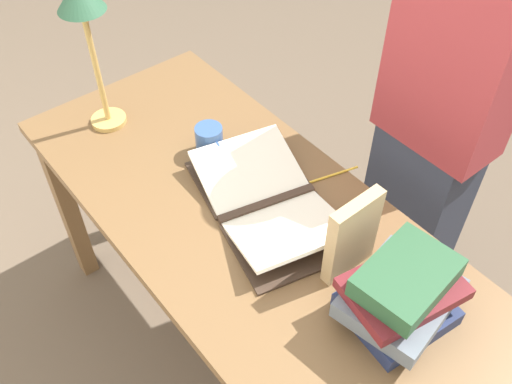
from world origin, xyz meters
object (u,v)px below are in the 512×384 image
at_px(book_standing_upright, 352,237).
at_px(reading_lamp, 83,15).
at_px(open_book, 267,201).
at_px(book_stack_tall, 401,294).
at_px(pencil, 332,175).
at_px(coffee_mug, 210,140).
at_px(person_reader, 436,128).

bearing_deg(book_standing_upright, reading_lamp, 11.29).
xyz_separation_m(open_book, book_stack_tall, (-0.45, -0.02, 0.06)).
distance_m(open_book, pencil, 0.23).
height_order(book_stack_tall, book_standing_upright, book_standing_upright).
bearing_deg(open_book, reading_lamp, 28.70).
bearing_deg(coffee_mug, reading_lamp, 27.91).
bearing_deg(open_book, pencil, -83.09).
relative_size(reading_lamp, coffee_mug, 4.25).
bearing_deg(open_book, person_reader, -87.20).
height_order(book_standing_upright, pencil, book_standing_upright).
relative_size(open_book, book_standing_upright, 2.38).
xyz_separation_m(book_stack_tall, book_standing_upright, (0.17, -0.01, 0.03)).
xyz_separation_m(book_stack_tall, pencil, (0.43, -0.21, -0.08)).
bearing_deg(coffee_mug, person_reader, -124.48).
relative_size(open_book, pencil, 3.32).
xyz_separation_m(reading_lamp, pencil, (-0.63, -0.39, -0.38)).
bearing_deg(reading_lamp, open_book, -164.95).
bearing_deg(reading_lamp, coffee_mug, -152.09).
relative_size(open_book, book_stack_tall, 1.94).
relative_size(coffee_mug, pencil, 0.66).
height_order(book_standing_upright, reading_lamp, reading_lamp).
bearing_deg(book_stack_tall, open_book, 2.07).
relative_size(book_stack_tall, pencil, 1.71).
xyz_separation_m(book_standing_upright, person_reader, (0.17, -0.55, -0.07)).
bearing_deg(pencil, coffee_mug, 34.96).
distance_m(book_standing_upright, pencil, 0.34).
height_order(coffee_mug, pencil, coffee_mug).
distance_m(reading_lamp, pencil, 0.83).
bearing_deg(pencil, person_reader, -103.38).
height_order(book_stack_tall, coffee_mug, book_stack_tall).
distance_m(book_standing_upright, reading_lamp, 0.94).
xyz_separation_m(reading_lamp, person_reader, (-0.72, -0.74, -0.33)).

